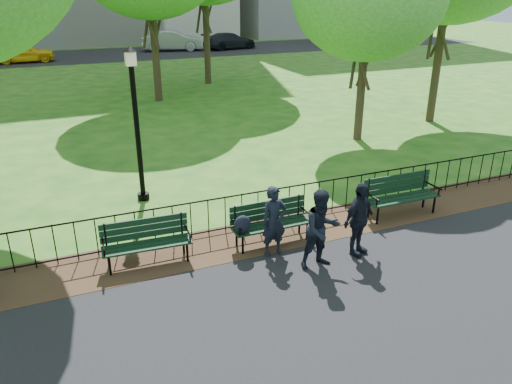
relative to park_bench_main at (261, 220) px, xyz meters
name	(u,v)px	position (x,y,z in m)	size (l,w,h in m)	color
ground	(323,262)	(0.90, -1.16, -0.60)	(120.00, 120.00, 0.00)	#1E5716
asphalt_path	(441,371)	(0.90, -4.56, -0.60)	(60.00, 9.20, 0.01)	black
dirt_strip	(290,230)	(0.90, 0.34, -0.59)	(60.00, 1.60, 0.01)	#372816
far_street	(103,55)	(0.90, 33.84, -0.60)	(70.00, 9.00, 0.01)	black
iron_fence	(281,203)	(0.90, 0.84, -0.10)	(24.06, 0.06, 1.00)	black
park_bench_main	(261,220)	(0.00, 0.00, 0.00)	(1.80, 0.57, 1.00)	black
park_bench_left_a	(146,237)	(-2.41, 0.24, -0.03)	(1.78, 0.63, 1.00)	black
park_bench_right_a	(400,191)	(3.75, 0.13, 0.01)	(1.91, 0.62, 1.07)	black
lamppost	(136,120)	(-1.85, 3.50, 1.53)	(0.35, 0.35, 3.91)	black
person_left	(274,221)	(0.09, -0.47, 0.16)	(0.55, 0.36, 1.50)	black
person_mid	(321,229)	(0.74, -1.26, 0.22)	(0.79, 0.41, 1.63)	black
person_right	(359,219)	(1.69, -1.14, 0.20)	(0.93, 0.38, 1.58)	black
taxi	(22,52)	(-4.90, 31.77, 0.15)	(1.75, 4.34, 1.48)	yellow
sedan_silver	(172,41)	(6.78, 34.34, 0.25)	(1.77, 5.07, 1.67)	#989A9F
sedan_dark	(230,41)	(11.67, 33.59, 0.10)	(1.94, 4.78, 1.39)	black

